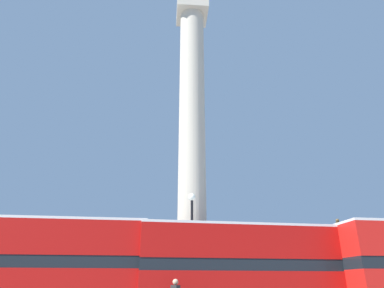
{
  "coord_description": "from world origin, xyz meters",
  "views": [
    {
      "loc": [
        -1.73,
        -21.94,
        1.54
      ],
      "look_at": [
        0.0,
        0.0,
        10.59
      ],
      "focal_mm": 32.0,
      "sensor_mm": 36.0,
      "label": 1
    }
  ],
  "objects": [
    {
      "name": "street_lamp",
      "position": [
        -0.23,
        -2.81,
        3.5
      ],
      "size": [
        0.41,
        0.41,
        6.36
      ],
      "color": "black",
      "rests_on": "ground_plane"
    },
    {
      "name": "equestrian_statue",
      "position": [
        11.65,
        3.89,
        1.74
      ],
      "size": [
        4.74,
        4.37,
        6.27
      ],
      "rotation": [
        0.0,
        0.0,
        0.55
      ],
      "color": "#BCB29E",
      "rests_on": "ground_plane"
    },
    {
      "name": "bus_b",
      "position": [
        2.14,
        -4.06,
        2.41
      ],
      "size": [
        10.33,
        3.56,
        4.36
      ],
      "rotation": [
        0.0,
        0.0,
        0.08
      ],
      "color": "#A80F0C",
      "rests_on": "ground_plane"
    },
    {
      "name": "monument_column",
      "position": [
        0.0,
        0.0,
        9.12
      ],
      "size": [
        4.44,
        4.44,
        24.02
      ],
      "color": "#BCB29E",
      "rests_on": "ground_plane"
    },
    {
      "name": "bus_c",
      "position": [
        -7.8,
        -4.43,
        2.46
      ],
      "size": [
        10.51,
        3.28,
        4.47
      ],
      "rotation": [
        0.0,
        0.0,
        0.06
      ],
      "color": "#A80F0C",
      "rests_on": "ground_plane"
    }
  ]
}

